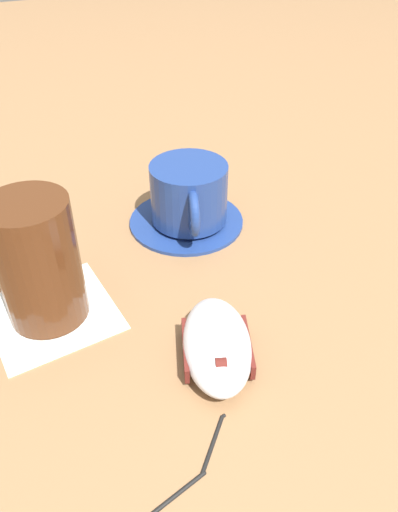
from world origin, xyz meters
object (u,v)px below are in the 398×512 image
coffee_cup (189,194)px  computer_mouse (217,344)px  drinking_glass (38,262)px  saucer (186,220)px

coffee_cup → computer_mouse: size_ratio=0.96×
coffee_cup → drinking_glass: size_ratio=0.97×
saucer → drinking_glass: size_ratio=1.11×
coffee_cup → computer_mouse: (0.05, 0.20, -0.03)m
saucer → computer_mouse: computer_mouse is taller
computer_mouse → saucer: bearing=-104.0°
computer_mouse → drinking_glass: (0.12, -0.11, 0.05)m
computer_mouse → drinking_glass: drinking_glass is taller
drinking_glass → computer_mouse: bearing=138.6°
coffee_cup → saucer: bearing=-68.9°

